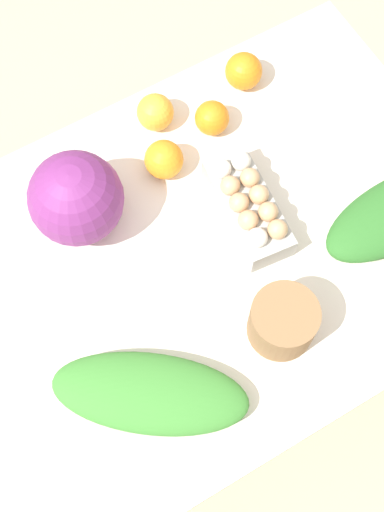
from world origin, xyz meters
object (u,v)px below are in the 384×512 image
Objects in this scene: orange_0 at (164,160)px; orange_1 at (244,71)px; orange_3 at (155,112)px; cabbage_purple at (76,199)px; orange_2 at (212,118)px; egg_carton at (248,205)px; paper_bag at (283,322)px; greens_bunch_chard at (150,393)px.

orange_1 is (0.26, 0.11, 0.00)m from orange_0.
cabbage_purple is at bearing -152.27° from orange_3.
orange_3 is at bearing 143.89° from orange_2.
cabbage_purple is 0.75× the size of egg_carton.
orange_1 is (0.24, 0.52, -0.01)m from paper_bag.
orange_1 is at bearing 14.94° from cabbage_purple.
orange_3 reaches higher than greens_bunch_chard.
orange_3 reaches higher than orange_2.
cabbage_purple is 0.46m from paper_bag.
greens_bunch_chard is at bearing 177.67° from paper_bag.
orange_2 is at bearing 75.40° from paper_bag.
egg_carton is 1.96× the size of paper_bag.
paper_bag reaches higher than orange_1.
orange_3 is at bearing 87.70° from paper_bag.
orange_2 reaches higher than greens_bunch_chard.
cabbage_purple is 2.53× the size of orange_2.
paper_bag is at bearing 168.99° from egg_carton.
orange_3 is (0.02, 0.53, -0.01)m from paper_bag.
paper_bag is (0.22, -0.40, -0.04)m from cabbage_purple.
orange_3 is at bearing 16.78° from egg_carton.
cabbage_purple is 0.48m from orange_1.
cabbage_purple is 0.40m from greens_bunch_chard.
orange_0 reaches higher than orange_3.
orange_0 is 1.10× the size of orange_2.
orange_0 is at bearing 57.72° from greens_bunch_chard.
orange_2 is (0.40, 0.45, 0.00)m from greens_bunch_chard.
orange_2 is at bearing 15.61° from orange_0.
orange_0 and orange_1 have the same top height.
cabbage_purple reaches higher than orange_2.
egg_carton reaches higher than orange_0.
paper_bag is at bearing -92.30° from orange_3.
cabbage_purple is 0.52× the size of greens_bunch_chard.
cabbage_purple is 2.30× the size of orange_0.
egg_carton is 0.22m from orange_2.
egg_carton is 3.07× the size of orange_1.
egg_carton is 3.38× the size of orange_2.
orange_1 is at bearing -23.99° from egg_carton.
egg_carton is 0.33m from orange_1.
orange_0 is at bearing 4.99° from cabbage_purple.
egg_carton is 3.08× the size of orange_0.
orange_2 is at bearing 9.39° from cabbage_purple.
egg_carton is 3.15× the size of orange_3.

